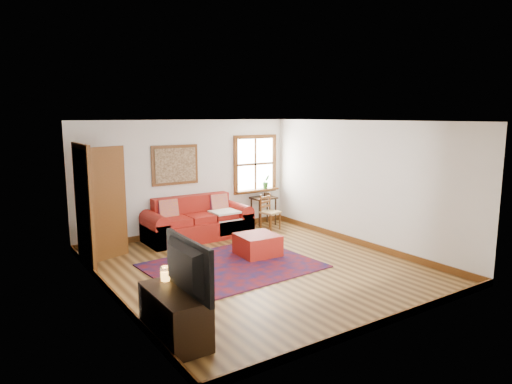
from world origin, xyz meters
TOP-DOWN VIEW (x-y plane):
  - ground at (0.00, 0.00)m, footprint 5.50×5.50m
  - room_envelope at (0.00, 0.02)m, footprint 5.04×5.54m
  - window at (1.78, 2.70)m, footprint 1.18×0.20m
  - doorway at (-2.21, 1.78)m, footprint 0.89×1.08m
  - framed_artwork at (-0.30, 2.71)m, footprint 1.05×0.07m
  - persian_rug at (-0.34, 0.28)m, footprint 2.87×2.36m
  - red_leather_sofa at (-0.00, 2.31)m, footprint 2.26×0.93m
  - red_ottoman at (0.37, 0.56)m, footprint 0.75×0.75m
  - side_table at (1.83, 2.49)m, footprint 0.56×0.42m
  - ladder_back_chair at (1.69, 2.06)m, footprint 0.46×0.45m
  - media_cabinet at (-2.24, -1.61)m, footprint 0.48×1.08m
  - television at (-2.22, -1.74)m, footprint 0.15×1.11m
  - candle_hurricane at (-2.19, -1.24)m, footprint 0.12×0.12m

SIDE VIEW (x-z plane):
  - ground at x=0.00m, z-range 0.00..0.00m
  - persian_rug at x=-0.34m, z-range 0.00..0.02m
  - red_ottoman at x=0.37m, z-range 0.00..0.40m
  - red_leather_sofa at x=0.00m, z-range -0.15..0.73m
  - media_cabinet at x=-2.24m, z-range 0.00..0.59m
  - ladder_back_chair at x=1.69m, z-range 0.03..0.85m
  - side_table at x=1.83m, z-range 0.22..0.89m
  - candle_hurricane at x=-2.19m, z-range 0.59..0.77m
  - television at x=-2.22m, z-range 0.59..1.23m
  - doorway at x=-2.21m, z-range 0.00..2.14m
  - window at x=1.78m, z-range 0.62..2.00m
  - framed_artwork at x=-0.30m, z-range 1.13..1.98m
  - room_envelope at x=0.00m, z-range 0.39..2.91m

